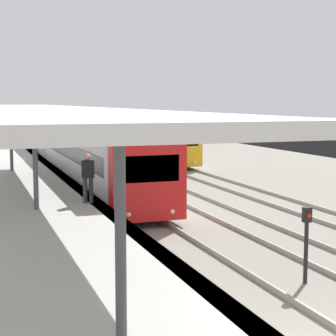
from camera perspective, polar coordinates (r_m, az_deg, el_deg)
The scene contains 5 objects.
platform_canopy at distance 17.96m, azimuth -13.33°, elevation 5.63°, with size 4.00×26.13×3.21m.
person_on_platform at distance 18.92m, azimuth -8.15°, elevation -0.72°, with size 0.40×0.22×1.66m.
train_near at distance 35.26m, azimuth -10.23°, elevation 2.55°, with size 2.62×33.83×3.22m.
train_far at distance 49.15m, azimuth -4.92°, elevation 3.75°, with size 2.58×30.72×3.12m.
signal_post_near at distance 13.80m, azimuth 13.89°, elevation -6.76°, with size 0.20×0.22×1.85m.
Camera 1 is at (-5.70, -7.09, 4.34)m, focal length 60.00 mm.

